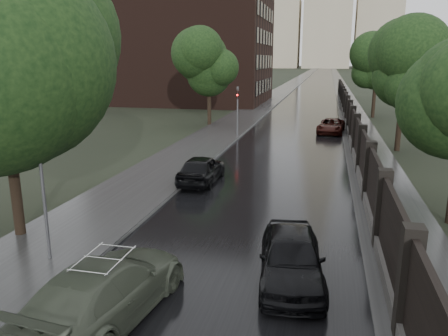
% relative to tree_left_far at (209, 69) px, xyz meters
% --- Properties ---
extents(ground, '(800.00, 800.00, 0.00)m').
position_rel_tree_left_far_xyz_m(ground, '(8.00, -30.00, -5.24)').
color(ground, black).
rests_on(ground, ground).
extents(road, '(8.00, 420.00, 0.02)m').
position_rel_tree_left_far_xyz_m(road, '(8.00, 160.00, -5.23)').
color(road, black).
rests_on(road, ground).
extents(sidewalk_left, '(4.00, 420.00, 0.16)m').
position_rel_tree_left_far_xyz_m(sidewalk_left, '(2.00, 160.00, -5.16)').
color(sidewalk_left, '#2D2D2D').
rests_on(sidewalk_left, ground).
extents(verge_right, '(3.00, 420.00, 0.08)m').
position_rel_tree_left_far_xyz_m(verge_right, '(13.50, 160.00, -5.20)').
color(verge_right, '#2D2D2D').
rests_on(verge_right, ground).
extents(fence_right, '(0.45, 75.72, 2.70)m').
position_rel_tree_left_far_xyz_m(fence_right, '(12.60, 2.01, -4.23)').
color(fence_right, '#383533').
rests_on(fence_right, ground).
extents(tree_left_far, '(4.25, 4.25, 7.39)m').
position_rel_tree_left_far_xyz_m(tree_left_far, '(0.00, 0.00, 0.00)').
color(tree_left_far, black).
rests_on(tree_left_far, ground).
extents(tree_right_b, '(4.08, 4.08, 7.01)m').
position_rel_tree_left_far_xyz_m(tree_right_b, '(15.50, -8.00, -0.29)').
color(tree_right_b, black).
rests_on(tree_right_b, ground).
extents(tree_right_c, '(4.08, 4.08, 7.01)m').
position_rel_tree_left_far_xyz_m(tree_right_c, '(15.50, 10.00, -0.29)').
color(tree_right_c, black).
rests_on(tree_right_c, ground).
extents(lamp_post, '(0.25, 0.12, 5.11)m').
position_rel_tree_left_far_xyz_m(lamp_post, '(2.60, -28.50, -2.57)').
color(lamp_post, '#59595E').
rests_on(lamp_post, ground).
extents(traffic_light, '(0.16, 0.32, 4.00)m').
position_rel_tree_left_far_xyz_m(traffic_light, '(3.70, -5.01, -2.84)').
color(traffic_light, '#59595E').
rests_on(traffic_light, ground).
extents(brick_building, '(24.00, 18.00, 20.00)m').
position_rel_tree_left_far_xyz_m(brick_building, '(-10.00, 22.00, 4.76)').
color(brick_building, black).
rests_on(brick_building, ground).
extents(stalinist_tower, '(92.00, 30.00, 159.00)m').
position_rel_tree_left_far_xyz_m(stalinist_tower, '(8.00, 270.00, 33.14)').
color(stalinist_tower, tan).
rests_on(stalinist_tower, ground).
extents(volga_sedan, '(2.73, 5.51, 1.54)m').
position_rel_tree_left_far_xyz_m(volga_sedan, '(5.74, -30.81, -4.47)').
color(volga_sedan, '#414839').
rests_on(volga_sedan, ground).
extents(hatchback_left, '(1.72, 4.21, 1.43)m').
position_rel_tree_left_far_xyz_m(hatchback_left, '(4.65, -18.75, -4.53)').
color(hatchback_left, black).
rests_on(hatchback_left, ground).
extents(car_right_near, '(2.25, 4.53, 1.48)m').
position_rel_tree_left_far_xyz_m(car_right_near, '(9.92, -27.95, -4.50)').
color(car_right_near, black).
rests_on(car_right_near, ground).
extents(car_right_far, '(2.50, 4.64, 1.24)m').
position_rel_tree_left_far_xyz_m(car_right_far, '(11.09, -1.61, -4.62)').
color(car_right_far, black).
rests_on(car_right_far, ground).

